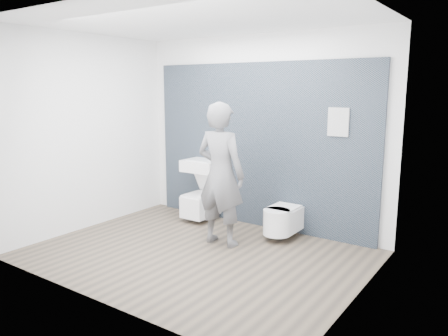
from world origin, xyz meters
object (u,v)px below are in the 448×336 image
Objects in this scene: toilet_rounded at (281,220)px; visitor at (221,175)px; toilet_square at (201,204)px; washbasin at (203,165)px.

visitor is (-0.56, -0.63, 0.67)m from toilet_rounded.
toilet_rounded is (1.42, -0.04, -0.00)m from toilet_square.
washbasin is 0.31× the size of visitor.
washbasin is at bearing 90.00° from toilet_square.
visitor is at bearing -40.64° from washbasin.
washbasin is 0.60m from toilet_square.
visitor is at bearing -38.31° from toilet_square.
washbasin reaches higher than toilet_rounded.
toilet_rounded is at bearing -4.15° from washbasin.
visitor is at bearing -131.62° from toilet_rounded.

